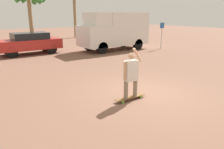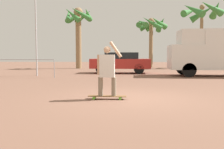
{
  "view_description": "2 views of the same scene",
  "coord_description": "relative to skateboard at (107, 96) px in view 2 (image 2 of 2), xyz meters",
  "views": [
    {
      "loc": [
        -5.18,
        -5.3,
        2.72
      ],
      "look_at": [
        -1.08,
        0.4,
        0.78
      ],
      "focal_mm": 35.0,
      "sensor_mm": 36.0,
      "label": 1
    },
    {
      "loc": [
        0.02,
        -7.48,
        1.3
      ],
      "look_at": [
        -0.65,
        0.13,
        0.71
      ],
      "focal_mm": 40.0,
      "sensor_mm": 36.0,
      "label": 2
    }
  ],
  "objects": [
    {
      "name": "flagpole",
      "position": [
        -5.23,
        7.9,
        3.71
      ],
      "size": [
        0.97,
        0.12,
        6.67
      ],
      "color": "#B7B7BC",
      "rests_on": "ground_plane"
    },
    {
      "name": "person_skateboarder",
      "position": [
        -0.0,
        0.0,
        0.84
      ],
      "size": [
        0.73,
        0.22,
        1.61
      ],
      "color": "gray",
      "rests_on": "skateboard"
    },
    {
      "name": "palm_tree_near_van",
      "position": [
        7.72,
        19.27,
        5.57
      ],
      "size": [
        4.16,
        4.31,
        6.78
      ],
      "color": "#8E704C",
      "rests_on": "ground_plane"
    },
    {
      "name": "camper_van",
      "position": [
        5.85,
        8.8,
        1.48
      ],
      "size": [
        5.47,
        2.18,
        2.85
      ],
      "color": "black",
      "rests_on": "ground_plane"
    },
    {
      "name": "ground_plane",
      "position": [
        0.77,
        0.2,
        -0.08
      ],
      "size": [
        80.0,
        80.0,
        0.0
      ],
      "primitive_type": "plane",
      "color": "brown"
    },
    {
      "name": "parked_car_red",
      "position": [
        -0.17,
        10.74,
        0.72
      ],
      "size": [
        4.27,
        1.78,
        1.49
      ],
      "color": "black",
      "rests_on": "ground_plane"
    },
    {
      "name": "plaza_railing_segment",
      "position": [
        -6.27,
        6.61,
        0.84
      ],
      "size": [
        5.08,
        0.05,
        1.08
      ],
      "color": "#99999E",
      "rests_on": "ground_plane"
    },
    {
      "name": "skateboard",
      "position": [
        0.0,
        0.0,
        0.0
      ],
      "size": [
        1.13,
        0.23,
        0.1
      ],
      "color": "brown",
      "rests_on": "ground_plane"
    },
    {
      "name": "palm_tree_far_left",
      "position": [
        -4.64,
        16.89,
        4.4
      ],
      "size": [
        2.78,
        3.0,
        5.92
      ],
      "color": "#8E704C",
      "rests_on": "ground_plane"
    },
    {
      "name": "palm_tree_center_background",
      "position": [
        2.57,
        19.54,
        4.27
      ],
      "size": [
        3.41,
        3.46,
        5.35
      ],
      "color": "#8E704C",
      "rests_on": "ground_plane"
    }
  ]
}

